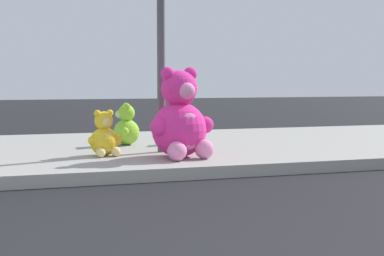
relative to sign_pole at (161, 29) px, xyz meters
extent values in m
cube|color=#9E9B93|center=(-1.00, 0.80, -1.77)|extent=(28.00, 4.40, 0.15)
cylinder|color=#4C4C51|center=(0.00, 0.00, -0.10)|extent=(0.11, 0.11, 3.20)
sphere|color=#F22D93|center=(0.11, -0.55, -1.34)|extent=(0.72, 0.72, 0.72)
ellipsoid|color=pink|center=(0.17, -0.80, -1.34)|extent=(0.42, 0.25, 0.47)
sphere|color=#F22D93|center=(0.11, -0.55, -0.80)|extent=(0.47, 0.47, 0.47)
sphere|color=pink|center=(0.16, -0.74, -0.83)|extent=(0.22, 0.22, 0.22)
sphere|color=#F22D93|center=(0.27, -0.51, -0.61)|extent=(0.18, 0.18, 0.18)
sphere|color=#F22D93|center=(0.46, -0.55, -1.28)|extent=(0.22, 0.22, 0.22)
sphere|color=pink|center=(0.38, -0.80, -1.57)|extent=(0.25, 0.25, 0.25)
sphere|color=#F22D93|center=(-0.05, -0.59, -0.61)|extent=(0.18, 0.18, 0.18)
sphere|color=#F22D93|center=(-0.20, -0.72, -1.28)|extent=(0.22, 0.22, 0.22)
sphere|color=pink|center=(-0.01, -0.89, -1.57)|extent=(0.25, 0.25, 0.25)
sphere|color=yellow|center=(-0.82, -0.14, -1.51)|extent=(0.37, 0.37, 0.37)
ellipsoid|color=#F0DB80|center=(-0.79, -0.27, -1.51)|extent=(0.22, 0.12, 0.24)
sphere|color=yellow|center=(-0.82, -0.14, -1.23)|extent=(0.25, 0.25, 0.25)
sphere|color=#F0DB80|center=(-0.79, -0.24, -1.25)|extent=(0.11, 0.11, 0.11)
sphere|color=yellow|center=(-0.73, -0.12, -1.13)|extent=(0.09, 0.09, 0.09)
sphere|color=yellow|center=(-0.63, -0.15, -1.48)|extent=(0.12, 0.12, 0.12)
sphere|color=#F0DB80|center=(-0.68, -0.27, -1.63)|extent=(0.13, 0.13, 0.13)
sphere|color=yellow|center=(-0.90, -0.16, -1.13)|extent=(0.09, 0.09, 0.09)
sphere|color=yellow|center=(-0.98, -0.22, -1.48)|extent=(0.12, 0.12, 0.12)
sphere|color=#F0DB80|center=(-0.88, -0.32, -1.63)|extent=(0.13, 0.13, 0.13)
sphere|color=#B28CD8|center=(0.61, 0.87, -1.53)|extent=(0.34, 0.34, 0.34)
ellipsoid|color=silver|center=(0.50, 0.93, -1.53)|extent=(0.16, 0.20, 0.22)
sphere|color=#B28CD8|center=(0.61, 0.87, -1.28)|extent=(0.22, 0.22, 0.22)
sphere|color=silver|center=(0.53, 0.92, -1.29)|extent=(0.10, 0.10, 0.10)
sphere|color=#B28CD8|center=(0.57, 0.80, -1.19)|extent=(0.08, 0.08, 0.08)
sphere|color=#B28CD8|center=(0.49, 0.75, -1.50)|extent=(0.11, 0.11, 0.11)
sphere|color=silver|center=(0.44, 0.86, -1.64)|extent=(0.12, 0.12, 0.12)
sphere|color=#B28CD8|center=(0.65, 0.93, -1.19)|extent=(0.08, 0.08, 0.08)
sphere|color=#B28CD8|center=(0.65, 1.02, -1.50)|extent=(0.11, 0.11, 0.11)
sphere|color=silver|center=(0.53, 1.02, -1.64)|extent=(0.12, 0.12, 0.12)
sphere|color=#8CD133|center=(-0.34, 0.94, -1.50)|extent=(0.40, 0.40, 0.40)
ellipsoid|color=#B8DE87|center=(-0.48, 0.95, -1.50)|extent=(0.10, 0.22, 0.26)
sphere|color=#8CD133|center=(-0.34, 0.94, -1.20)|extent=(0.26, 0.26, 0.26)
sphere|color=#B8DE87|center=(-0.45, 0.95, -1.22)|extent=(0.12, 0.12, 0.12)
sphere|color=#8CD133|center=(-0.34, 0.85, -1.10)|extent=(0.10, 0.10, 0.10)
sphere|color=#8CD133|center=(-0.40, 0.76, -1.47)|extent=(0.12, 0.12, 0.12)
sphere|color=#B8DE87|center=(-0.51, 0.84, -1.63)|extent=(0.14, 0.14, 0.14)
sphere|color=#8CD133|center=(-0.33, 1.03, -1.10)|extent=(0.10, 0.10, 0.10)
sphere|color=#8CD133|center=(-0.38, 1.13, -1.47)|extent=(0.12, 0.12, 0.12)
sphere|color=#B8DE87|center=(-0.50, 1.06, -1.63)|extent=(0.14, 0.14, 0.14)
camera|label=1|loc=(-1.66, -7.20, -0.70)|focal=49.62mm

